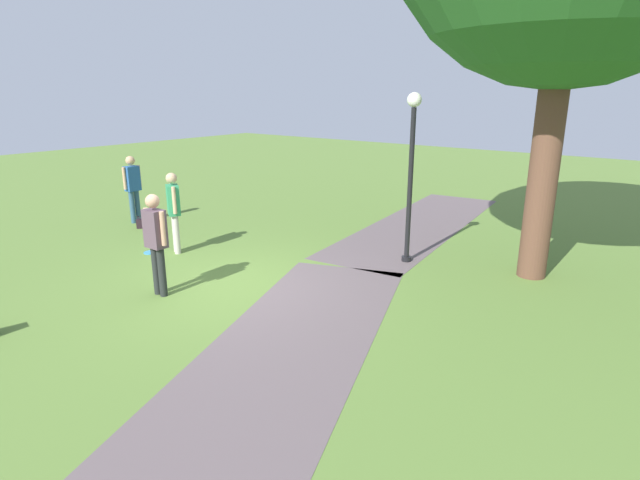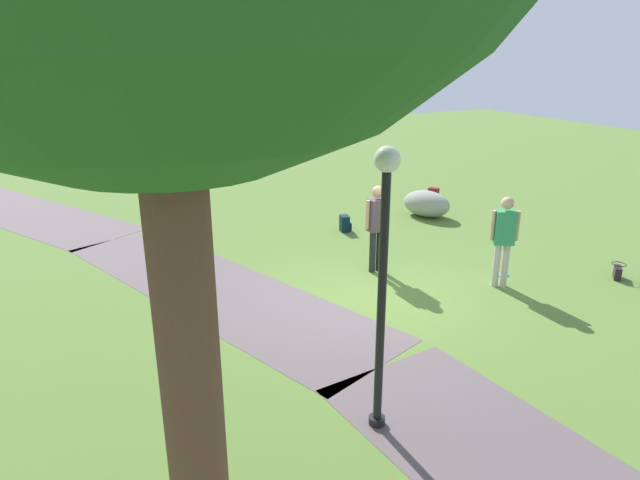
{
  "view_description": "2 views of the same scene",
  "coord_description": "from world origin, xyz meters",
  "views": [
    {
      "loc": [
        5.91,
        6.49,
        3.43
      ],
      "look_at": [
        -0.38,
        1.68,
        1.07
      ],
      "focal_mm": 28.47,
      "sensor_mm": 36.0,
      "label": 1
    },
    {
      "loc": [
        -7.92,
        4.96,
        4.34
      ],
      "look_at": [
        0.36,
        0.93,
        1.14
      ],
      "focal_mm": 31.43,
      "sensor_mm": 36.0,
      "label": 2
    }
  ],
  "objects": [
    {
      "name": "footpath_segment_far",
      "position": [
        8.97,
        5.81,
        0.0
      ],
      "size": [
        8.04,
        5.77,
        0.01
      ],
      "color": "#5F5154",
      "rests_on": "ground"
    },
    {
      "name": "lamp_post",
      "position": [
        -3.11,
        1.85,
        2.1
      ],
      "size": [
        0.28,
        0.28,
        3.38
      ],
      "color": "black",
      "rests_on": "ground"
    },
    {
      "name": "passerby_on_path",
      "position": [
        -0.59,
        -2.41,
        1.02
      ],
      "size": [
        0.39,
        0.46,
        1.75
      ],
      "color": "beige",
      "rests_on": "ground"
    },
    {
      "name": "ground_plane",
      "position": [
        0.0,
        0.0,
        0.0
      ],
      "size": [
        48.0,
        48.0,
        0.0
      ],
      "primitive_type": "plane",
      "color": "#597934"
    },
    {
      "name": "man_near_boulder",
      "position": [
        1.08,
        -0.68,
        1.04
      ],
      "size": [
        0.24,
        0.52,
        1.78
      ],
      "color": "#242827",
      "rests_on": "ground"
    },
    {
      "name": "handbag_on_grass",
      "position": [
        -1.34,
        -4.77,
        0.14
      ],
      "size": [
        0.38,
        0.38,
        0.31
      ],
      "color": "black",
      "rests_on": "ground"
    },
    {
      "name": "spare_backpack_on_lawn",
      "position": [
        3.63,
        -1.36,
        0.19
      ],
      "size": [
        0.32,
        0.31,
        0.4
      ],
      "color": "black",
      "rests_on": "ground"
    },
    {
      "name": "backpack_by_boulder",
      "position": [
        4.98,
        -5.04,
        0.19
      ],
      "size": [
        0.34,
        0.35,
        0.4
      ],
      "color": "maroon",
      "rests_on": "ground"
    },
    {
      "name": "frisbee_on_grass",
      "position": [
        -0.2,
        -2.86,
        0.01
      ],
      "size": [
        0.27,
        0.27,
        0.02
      ],
      "color": "#3C8ED1",
      "rests_on": "ground"
    },
    {
      "name": "footpath_segment_mid",
      "position": [
        1.71,
        2.51,
        0.0
      ],
      "size": [
        8.26,
        4.75,
        0.01
      ],
      "color": "#5F5154",
      "rests_on": "ground"
    },
    {
      "name": "lawn_boulder",
      "position": [
        3.81,
        -3.93,
        0.35
      ],
      "size": [
        1.55,
        1.28,
        0.7
      ],
      "color": "gray",
      "rests_on": "ground"
    }
  ]
}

